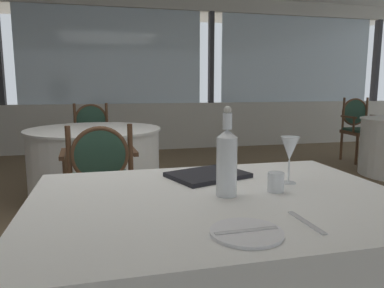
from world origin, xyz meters
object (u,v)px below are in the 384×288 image
at_px(menu_book, 208,175).
at_px(dining_chair_0_0, 100,174).
at_px(water_bottle, 227,160).
at_px(water_tumbler, 276,182).
at_px(dining_chair_0_1, 92,135).
at_px(side_plate, 246,232).
at_px(dining_chair_1_1, 359,124).
at_px(wine_glass, 290,150).

distance_m(menu_book, dining_chair_0_0, 1.18).
bearing_deg(water_bottle, menu_book, 88.04).
xyz_separation_m(water_tumbler, dining_chair_0_0, (-0.70, 1.34, -0.25)).
bearing_deg(dining_chair_0_1, side_plate, 4.83).
height_order(menu_book, dining_chair_0_0, dining_chair_0_0).
xyz_separation_m(water_tumbler, dining_chair_1_1, (3.19, 3.57, -0.21)).
relative_size(side_plate, dining_chair_0_0, 0.23).
height_order(dining_chair_0_0, dining_chair_1_1, dining_chair_1_1).
xyz_separation_m(side_plate, wine_glass, (0.38, 0.47, 0.14)).
bearing_deg(dining_chair_0_1, dining_chair_0_0, 0.00).
height_order(water_bottle, wine_glass, water_bottle).
relative_size(dining_chair_0_0, dining_chair_0_1, 0.96).
bearing_deg(water_bottle, side_plate, -99.98).
relative_size(side_plate, menu_book, 0.63).
relative_size(water_tumbler, dining_chair_0_0, 0.09).
bearing_deg(dining_chair_1_1, water_tumbler, -37.89).
bearing_deg(wine_glass, menu_book, 149.26).
height_order(menu_book, dining_chair_1_1, dining_chair_1_1).
bearing_deg(water_tumbler, dining_chair_1_1, 48.17).
relative_size(water_tumbler, menu_book, 0.23).
bearing_deg(side_plate, menu_book, 83.57).
relative_size(side_plate, water_tumbler, 2.70).
distance_m(water_bottle, wine_glass, 0.34).
xyz_separation_m(wine_glass, dining_chair_1_1, (3.08, 3.46, -0.31)).
bearing_deg(water_bottle, dining_chair_1_1, 46.41).
xyz_separation_m(menu_book, dining_chair_1_1, (3.39, 3.28, -0.18)).
xyz_separation_m(side_plate, dining_chair_0_0, (-0.42, 1.70, -0.22)).
relative_size(dining_chair_0_0, dining_chair_1_1, 0.92).
height_order(side_plate, dining_chair_0_0, dining_chair_0_0).
relative_size(dining_chair_0_1, dining_chair_1_1, 0.96).
relative_size(menu_book, dining_chair_0_1, 0.35).
relative_size(water_bottle, dining_chair_0_0, 0.38).
bearing_deg(dining_chair_0_1, menu_book, 7.71).
xyz_separation_m(water_bottle, dining_chair_0_1, (-0.61, 3.50, -0.34)).
distance_m(wine_glass, dining_chair_1_1, 4.65).
bearing_deg(dining_chair_0_0, wine_glass, -150.06).
bearing_deg(water_tumbler, water_bottle, -178.63).
bearing_deg(side_plate, water_bottle, 80.02).
height_order(side_plate, wine_glass, wine_glass).
bearing_deg(menu_book, water_bottle, -112.09).
bearing_deg(dining_chair_0_0, water_bottle, -163.23).
bearing_deg(water_tumbler, side_plate, -126.59).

